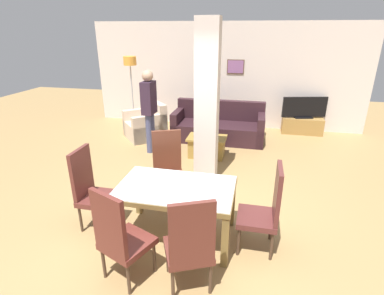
# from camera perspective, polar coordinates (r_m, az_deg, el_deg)

# --- Properties ---
(ground_plane) EXTENTS (18.00, 18.00, 0.00)m
(ground_plane) POSITION_cam_1_polar(r_m,az_deg,el_deg) (4.09, -2.93, -16.34)
(ground_plane) COLOR #A07E4C
(back_wall) EXTENTS (7.20, 0.09, 2.70)m
(back_wall) POSITION_cam_1_polar(r_m,az_deg,el_deg) (8.19, 6.27, 13.39)
(back_wall) COLOR silver
(back_wall) RESTS_ON ground_plane
(divider_pillar) EXTENTS (0.37, 0.35, 2.70)m
(divider_pillar) POSITION_cam_1_polar(r_m,az_deg,el_deg) (4.99, 2.86, 8.16)
(divider_pillar) COLOR silver
(divider_pillar) RESTS_ON ground_plane
(dining_table) EXTENTS (1.43, 0.89, 0.73)m
(dining_table) POSITION_cam_1_polar(r_m,az_deg,el_deg) (3.76, -3.10, -9.50)
(dining_table) COLOR brown
(dining_table) RESTS_ON ground_plane
(dining_chair_far_left) EXTENTS (0.60, 0.60, 1.10)m
(dining_chair_far_left) POSITION_cam_1_polar(r_m,az_deg,el_deg) (4.58, -4.60, -3.56)
(dining_chair_far_left) COLOR brown
(dining_chair_far_left) RESTS_ON ground_plane
(dining_chair_near_left) EXTENTS (0.60, 0.60, 1.10)m
(dining_chair_near_left) POSITION_cam_1_polar(r_m,az_deg,el_deg) (3.23, -13.63, -16.09)
(dining_chair_near_left) COLOR maroon
(dining_chair_near_left) RESTS_ON ground_plane
(dining_chair_head_left) EXTENTS (0.46, 0.46, 1.10)m
(dining_chair_head_left) POSITION_cam_1_polar(r_m,az_deg,el_deg) (4.19, -18.64, -7.27)
(dining_chair_head_left) COLOR #5D2A25
(dining_chair_head_left) RESTS_ON ground_plane
(dining_chair_near_right) EXTENTS (0.61, 0.61, 1.10)m
(dining_chair_near_right) POSITION_cam_1_polar(r_m,az_deg,el_deg) (3.06, -0.42, -17.95)
(dining_chair_near_right) COLOR #5B2921
(dining_chair_near_right) RESTS_ON ground_plane
(dining_chair_head_right) EXTENTS (0.46, 0.46, 1.10)m
(dining_chair_head_right) POSITION_cam_1_polar(r_m,az_deg,el_deg) (3.66, 13.89, -11.16)
(dining_chair_head_right) COLOR #582826
(dining_chair_head_right) RESTS_ON ground_plane
(sofa) EXTENTS (2.14, 0.91, 0.89)m
(sofa) POSITION_cam_1_polar(r_m,az_deg,el_deg) (7.27, 5.07, 3.86)
(sofa) COLOR #301A21
(sofa) RESTS_ON ground_plane
(armchair) EXTENTS (1.20, 1.20, 0.86)m
(armchair) POSITION_cam_1_polar(r_m,az_deg,el_deg) (7.44, -8.64, 4.10)
(armchair) COLOR beige
(armchair) RESTS_ON ground_plane
(coffee_table) EXTENTS (0.80, 0.52, 0.43)m
(coffee_table) POSITION_cam_1_polar(r_m,az_deg,el_deg) (6.28, 2.83, 0.21)
(coffee_table) COLOR olive
(coffee_table) RESTS_ON ground_plane
(bottle) EXTENTS (0.07, 0.07, 0.24)m
(bottle) POSITION_cam_1_polar(r_m,az_deg,el_deg) (6.05, 1.81, 2.43)
(bottle) COLOR #4C2D14
(bottle) RESTS_ON coffee_table
(tv_stand) EXTENTS (1.00, 0.40, 0.41)m
(tv_stand) POSITION_cam_1_polar(r_m,az_deg,el_deg) (8.20, 20.20, 3.95)
(tv_stand) COLOR #A47A3D
(tv_stand) RESTS_ON ground_plane
(tv_screen) EXTENTS (1.09, 0.32, 0.54)m
(tv_screen) POSITION_cam_1_polar(r_m,az_deg,el_deg) (8.08, 20.63, 7.09)
(tv_screen) COLOR black
(tv_screen) RESTS_ON tv_stand
(floor_lamp) EXTENTS (0.32, 0.32, 1.87)m
(floor_lamp) POSITION_cam_1_polar(r_m,az_deg,el_deg) (8.08, -11.66, 14.60)
(floor_lamp) COLOR #B7B7BC
(floor_lamp) RESTS_ON ground_plane
(standing_person) EXTENTS (0.23, 0.39, 1.75)m
(standing_person) POSITION_cam_1_polar(r_m,az_deg,el_deg) (6.38, -8.17, 7.87)
(standing_person) COLOR #43476C
(standing_person) RESTS_ON ground_plane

